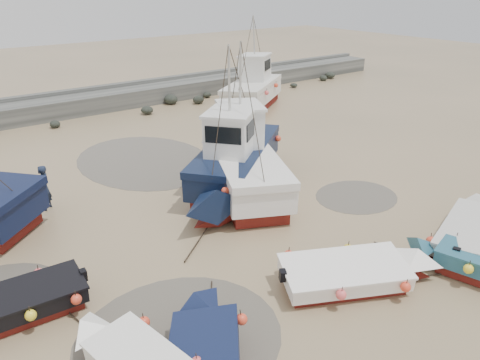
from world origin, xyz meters
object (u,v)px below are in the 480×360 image
object	(u,v)px
dinghy_3	(472,227)
cabin_boat_1	(241,158)
person	(48,209)
cabin_boat_3	(255,87)
dinghy_2	(475,261)
dinghy_1	(208,359)
cabin_boat_2	(233,162)
dinghy_5	(355,270)

from	to	relation	value
dinghy_3	cabin_boat_1	world-z (taller)	cabin_boat_1
person	cabin_boat_3	bearing A→B (deg)	160.75
dinghy_2	cabin_boat_3	size ratio (longest dim) A/B	0.59
dinghy_1	person	distance (m)	11.19
cabin_boat_1	cabin_boat_2	xyz separation A→B (m)	(-0.56, -0.18, 0.01)
dinghy_5	cabin_boat_3	xyz separation A→B (m)	(11.07, 18.76, 0.82)
cabin_boat_2	dinghy_1	bearing A→B (deg)	102.28
dinghy_3	cabin_boat_2	bearing A→B (deg)	-171.47
dinghy_5	person	world-z (taller)	dinghy_5
cabin_boat_1	dinghy_5	bearing A→B (deg)	-77.40
person	cabin_boat_1	bearing A→B (deg)	115.48
dinghy_2	person	bearing A→B (deg)	110.71
dinghy_1	dinghy_3	bearing A→B (deg)	33.04
dinghy_2	dinghy_3	size ratio (longest dim) A/B	0.80
person	dinghy_3	bearing A→B (deg)	90.27
dinghy_3	cabin_boat_2	xyz separation A→B (m)	(-4.23, 8.52, 0.80)
dinghy_2	cabin_boat_1	size ratio (longest dim) A/B	0.50
dinghy_5	person	bearing A→B (deg)	-125.17
dinghy_5	cabin_boat_1	size ratio (longest dim) A/B	0.57
dinghy_1	cabin_boat_3	world-z (taller)	cabin_boat_3
dinghy_1	dinghy_3	distance (m)	10.88
dinghy_2	dinghy_5	world-z (taller)	same
dinghy_2	dinghy_3	xyz separation A→B (m)	(2.04, 1.19, -0.03)
dinghy_3	dinghy_1	bearing A→B (deg)	-109.79
dinghy_2	cabin_boat_2	distance (m)	9.98
cabin_boat_1	person	xyz separation A→B (m)	(-7.66, 2.83, -1.33)
dinghy_5	person	xyz separation A→B (m)	(-5.94, 10.84, -0.55)
cabin_boat_1	cabin_boat_3	bearing A→B (deg)	73.67
dinghy_3	cabin_boat_2	distance (m)	9.54
cabin_boat_3	dinghy_2	bearing A→B (deg)	-55.10
cabin_boat_1	dinghy_1	bearing A→B (deg)	-106.10
dinghy_5	cabin_boat_1	bearing A→B (deg)	-165.99
dinghy_1	dinghy_5	distance (m)	5.49
dinghy_2	dinghy_1	bearing A→B (deg)	154.63
dinghy_2	person	world-z (taller)	dinghy_2
dinghy_3	person	bearing A→B (deg)	-153.39
dinghy_1	dinghy_2	size ratio (longest dim) A/B	1.06
dinghy_3	cabin_boat_2	world-z (taller)	cabin_boat_2
cabin_boat_1	cabin_boat_3	xyz separation A→B (m)	(9.36, 10.75, 0.04)
cabin_boat_3	person	world-z (taller)	cabin_boat_3
cabin_boat_2	dinghy_2	bearing A→B (deg)	154.14
cabin_boat_1	person	world-z (taller)	cabin_boat_1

